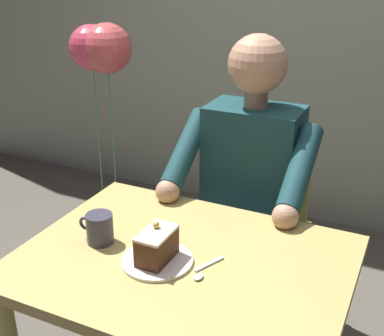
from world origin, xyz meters
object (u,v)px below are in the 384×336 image
object	(u,v)px
chair	(257,216)
cake_slice	(157,245)
seated_person	(245,195)
balloon_display	(102,71)
dessert_spoon	(203,271)
coffee_cup	(99,228)
dining_table	(183,283)

from	to	relation	value
chair	cake_slice	distance (m)	0.81
seated_person	balloon_display	distance (m)	1.02
chair	dessert_spoon	size ratio (longest dim) A/B	6.37
coffee_cup	cake_slice	bearing A→B (deg)	174.14
dessert_spoon	balloon_display	world-z (taller)	balloon_display
cake_slice	coffee_cup	bearing A→B (deg)	-5.86
seated_person	coffee_cup	size ratio (longest dim) A/B	10.68
cake_slice	dessert_spoon	bearing A→B (deg)	-175.94
coffee_cup	dessert_spoon	size ratio (longest dim) A/B	0.85
dining_table	balloon_display	world-z (taller)	balloon_display
chair	balloon_display	world-z (taller)	balloon_display
cake_slice	dining_table	bearing A→B (deg)	-138.92
dining_table	dessert_spoon	bearing A→B (deg)	154.05
coffee_cup	balloon_display	distance (m)	1.15
dining_table	seated_person	xyz separation A→B (m)	(0.00, -0.55, 0.06)
cake_slice	balloon_display	world-z (taller)	balloon_display
dining_table	seated_person	bearing A→B (deg)	-90.00
chair	coffee_cup	size ratio (longest dim) A/B	7.50
chair	seated_person	world-z (taller)	seated_person
seated_person	cake_slice	bearing A→B (deg)	84.38
balloon_display	chair	bearing A→B (deg)	167.93
seated_person	dessert_spoon	world-z (taller)	seated_person
cake_slice	coffee_cup	distance (m)	0.22
coffee_cup	dessert_spoon	world-z (taller)	coffee_cup
cake_slice	chair	bearing A→B (deg)	-94.39
seated_person	coffee_cup	bearing A→B (deg)	64.39
coffee_cup	balloon_display	xyz separation A→B (m)	(0.62, -0.93, 0.25)
cake_slice	coffee_cup	world-z (taller)	cake_slice
seated_person	dining_table	bearing A→B (deg)	90.00
coffee_cup	chair	bearing A→B (deg)	-110.33
coffee_cup	dessert_spoon	bearing A→B (deg)	178.08
dining_table	coffee_cup	size ratio (longest dim) A/B	8.15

